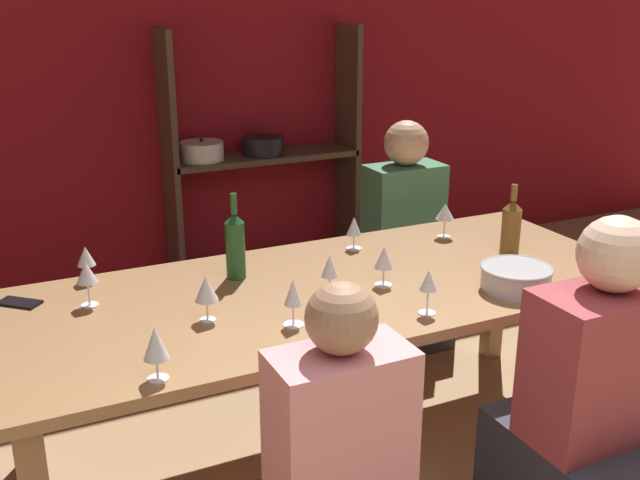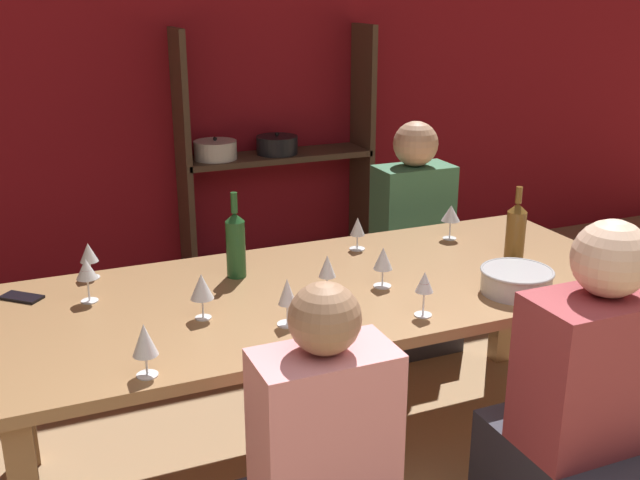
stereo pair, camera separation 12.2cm
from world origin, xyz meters
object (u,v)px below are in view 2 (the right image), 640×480
object	(u,v)px
wine_bottle_green	(516,230)
wine_glass_red_a	(86,270)
dining_table	(330,305)
wine_glass_white_b	(202,288)
wine_glass_red_b	(424,284)
person_far_a	(411,263)
wine_glass_white_a	(89,254)
mixing_bowl	(516,280)
wine_glass_empty_a	(358,228)
wine_glass_empty_c	(451,214)
wine_glass_red_c	(327,268)
wine_glass_empty_d	(145,341)
wine_bottle_dark	(236,243)
person_near_a	(586,449)
wine_glass_empty_b	(383,259)
cell_phone	(22,297)
wine_glass_empty_e	(605,240)
shelf_unit	(273,194)
wine_glass_red_d	(287,294)

from	to	relation	value
wine_bottle_green	wine_glass_red_a	size ratio (longest dim) A/B	1.87
dining_table	wine_glass_white_b	xyz separation A→B (m)	(-0.51, -0.10, 0.19)
wine_glass_red_b	person_far_a	size ratio (longest dim) A/B	0.13
wine_glass_white_a	mixing_bowl	bearing A→B (deg)	-28.04
wine_glass_empty_a	dining_table	bearing A→B (deg)	-129.22
wine_glass_empty_c	wine_glass_white_b	bearing A→B (deg)	-162.09
wine_bottle_green	wine_glass_white_a	distance (m)	1.70
wine_glass_empty_a	wine_glass_red_a	bearing A→B (deg)	-173.32
wine_glass_red_c	wine_glass_empty_c	size ratio (longest dim) A/B	1.04
wine_bottle_green	wine_glass_empty_d	world-z (taller)	wine_bottle_green
wine_bottle_dark	person_far_a	size ratio (longest dim) A/B	0.28
wine_glass_empty_d	person_near_a	distance (m)	1.41
wine_glass_empty_b	wine_glass_empty_c	bearing A→B (deg)	35.44
cell_phone	mixing_bowl	bearing A→B (deg)	-21.09
wine_glass_empty_a	wine_glass_empty_e	distance (m)	0.99
shelf_unit	wine_glass_empty_d	world-z (taller)	shelf_unit
wine_glass_red_b	wine_glass_empty_c	bearing A→B (deg)	51.69
wine_glass_red_d	wine_glass_empty_e	distance (m)	1.33
shelf_unit	dining_table	distance (m)	1.94
mixing_bowl	wine_glass_red_b	distance (m)	0.42
wine_glass_red_c	wine_glass_empty_d	size ratio (longest dim) A/B	0.98
person_far_a	wine_glass_empty_c	bearing A→B (deg)	78.64
wine_bottle_green	wine_glass_red_b	size ratio (longest dim) A/B	1.90
shelf_unit	wine_glass_empty_a	bearing A→B (deg)	-96.11
wine_glass_empty_d	cell_phone	world-z (taller)	wine_glass_empty_d
wine_bottle_green	wine_glass_empty_b	xyz separation A→B (m)	(-0.65, -0.07, -0.01)
wine_glass_red_c	mixing_bowl	bearing A→B (deg)	-19.37
dining_table	wine_glass_empty_a	size ratio (longest dim) A/B	17.02
wine_bottle_green	wine_bottle_dark	size ratio (longest dim) A/B	0.90
wine_glass_empty_e	person_near_a	size ratio (longest dim) A/B	0.15
wine_glass_empty_b	wine_glass_empty_c	xyz separation A→B (m)	(0.53, 0.38, 0.01)
shelf_unit	wine_glass_red_c	world-z (taller)	shelf_unit
wine_glass_white_a	wine_glass_empty_b	bearing A→B (deg)	-27.30
wine_glass_empty_e	wine_glass_empty_b	bearing A→B (deg)	168.22
dining_table	wine_glass_empty_e	world-z (taller)	wine_glass_empty_e
wine_glass_red_a	wine_glass_empty_a	xyz separation A→B (m)	(1.12, 0.13, -0.02)
wine_glass_white_a	wine_glass_red_d	bearing A→B (deg)	-51.29
wine_glass_white_b	wine_glass_empty_b	xyz separation A→B (m)	(0.69, 0.02, -0.00)
wine_glass_white_a	dining_table	bearing A→B (deg)	-27.83
wine_glass_empty_e	cell_phone	bearing A→B (deg)	164.61
wine_glass_red_d	wine_glass_empty_c	bearing A→B (deg)	29.53
wine_bottle_green	person_far_a	world-z (taller)	person_far_a
wine_bottle_green	wine_glass_empty_e	bearing A→B (deg)	-47.12
wine_glass_white_a	wine_glass_empty_e	bearing A→B (deg)	-20.38
wine_bottle_dark	wine_glass_empty_b	distance (m)	0.57
wine_bottle_dark	shelf_unit	bearing A→B (deg)	66.16
wine_glass_red_c	person_near_a	xyz separation A→B (m)	(0.56, -0.76, -0.43)
wine_glass_red_c	wine_bottle_green	bearing A→B (deg)	5.28
wine_bottle_dark	wine_glass_red_b	bearing A→B (deg)	-51.29
wine_bottle_green	wine_glass_red_b	world-z (taller)	wine_bottle_green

